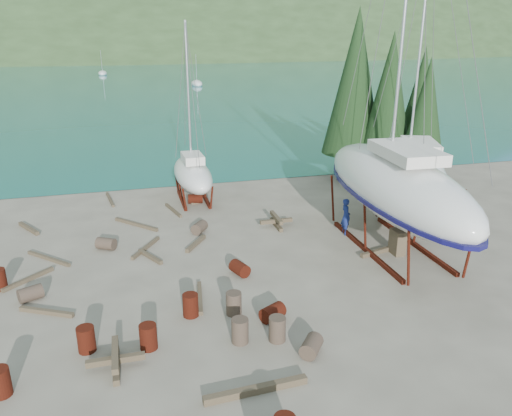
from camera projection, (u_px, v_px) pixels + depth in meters
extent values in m
plane|color=#645D4F|center=(249.00, 288.00, 20.43)|extent=(600.00, 600.00, 0.00)
plane|color=#16726E|center=(123.00, 48.00, 307.05)|extent=(700.00, 700.00, 0.00)
ellipsoid|color=#25361B|center=(123.00, 48.00, 311.61)|extent=(800.00, 360.00, 110.00)
cube|color=beige|center=(74.00, 53.00, 187.76)|extent=(6.00, 5.00, 4.00)
cube|color=#A54C2D|center=(73.00, 45.00, 186.83)|extent=(6.60, 5.60, 1.60)
cube|color=beige|center=(205.00, 52.00, 199.96)|extent=(6.00, 5.00, 4.00)
cube|color=#A54C2D|center=(205.00, 44.00, 199.02)|extent=(6.60, 5.60, 1.60)
cylinder|color=black|center=(383.00, 172.00, 34.13)|extent=(0.36, 0.36, 1.60)
cone|color=black|center=(389.00, 98.00, 32.45)|extent=(3.60, 3.60, 8.40)
cylinder|color=black|center=(418.00, 180.00, 32.71)|extent=(0.36, 0.36, 1.36)
cone|color=black|center=(425.00, 116.00, 31.29)|extent=(3.06, 3.06, 7.14)
cylinder|color=black|center=(350.00, 165.00, 35.54)|extent=(0.36, 0.36, 1.84)
cone|color=black|center=(355.00, 82.00, 33.61)|extent=(4.14, 4.14, 9.66)
cylinder|color=black|center=(413.00, 167.00, 35.80)|extent=(0.36, 0.36, 1.44)
cone|color=black|center=(420.00, 104.00, 34.29)|extent=(3.24, 3.24, 7.56)
ellipsoid|color=silver|center=(197.00, 84.00, 95.53)|extent=(2.00, 5.00, 1.40)
cylinder|color=silver|center=(196.00, 68.00, 94.58)|extent=(0.08, 0.08, 5.00)
ellipsoid|color=silver|center=(103.00, 73.00, 118.44)|extent=(2.00, 5.00, 1.40)
cylinder|color=silver|center=(101.00, 61.00, 117.48)|extent=(0.08, 0.08, 5.00)
ellipsoid|color=silver|center=(396.00, 186.00, 23.12)|extent=(4.31, 12.85, 2.96)
cube|color=#0F0D43|center=(401.00, 211.00, 22.89)|extent=(0.36, 2.29, 1.00)
cube|color=silver|center=(407.00, 152.00, 21.96)|extent=(2.22, 3.90, 0.50)
cube|color=#581D0F|center=(365.00, 249.00, 23.83)|extent=(0.18, 6.98, 0.20)
cube|color=#581D0F|center=(413.00, 244.00, 24.46)|extent=(0.18, 6.98, 0.20)
cube|color=brown|center=(397.00, 242.00, 23.40)|extent=(0.50, 0.80, 1.19)
ellipsoid|color=silver|center=(413.00, 169.00, 28.06)|extent=(6.40, 10.62, 2.42)
cube|color=#0F0D43|center=(416.00, 185.00, 27.85)|extent=(0.89, 1.81, 1.00)
cube|color=silver|center=(420.00, 146.00, 27.10)|extent=(2.62, 3.45, 0.50)
cylinder|color=silver|center=(422.00, 29.00, 26.03)|extent=(0.14, 0.14, 12.28)
cube|color=#581D0F|center=(392.00, 212.00, 28.65)|extent=(0.18, 5.63, 0.20)
cube|color=#581D0F|center=(424.00, 209.00, 29.15)|extent=(0.18, 5.63, 0.20)
cube|color=brown|center=(413.00, 208.00, 28.32)|extent=(0.50, 0.80, 0.90)
ellipsoid|color=silver|center=(193.00, 174.00, 30.39)|extent=(2.30, 6.64, 1.69)
cube|color=#0F0D43|center=(194.00, 182.00, 30.22)|extent=(0.29, 1.19, 1.00)
cube|color=silver|center=(193.00, 158.00, 29.72)|extent=(1.20, 2.01, 0.50)
cylinder|color=silver|center=(188.00, 92.00, 29.05)|extent=(0.14, 0.14, 7.88)
cube|color=#581D0F|center=(182.00, 200.00, 30.74)|extent=(0.18, 3.61, 0.20)
cube|color=#581D0F|center=(205.00, 198.00, 31.10)|extent=(0.18, 3.61, 0.20)
cube|color=brown|center=(194.00, 200.00, 30.60)|extent=(0.50, 0.80, 0.34)
imported|color=navy|center=(346.00, 217.00, 25.57)|extent=(0.49, 0.72, 1.92)
cylinder|color=#581D0F|center=(0.00, 382.00, 14.30)|extent=(0.58, 0.58, 0.88)
cylinder|color=#2D2823|center=(311.00, 346.00, 16.18)|extent=(1.00, 1.05, 0.58)
cylinder|color=#581D0F|center=(195.00, 199.00, 30.38)|extent=(0.96, 0.70, 0.58)
cylinder|color=#2D2823|center=(277.00, 329.00, 16.85)|extent=(0.58, 0.58, 0.88)
cylinder|color=#581D0F|center=(240.00, 268.00, 21.48)|extent=(0.86, 1.03, 0.58)
cylinder|color=#2D2823|center=(106.00, 244.00, 23.98)|extent=(1.05, 0.94, 0.58)
cylinder|color=#581D0F|center=(86.00, 339.00, 16.29)|extent=(0.58, 0.58, 0.88)
cylinder|color=#2D2823|center=(199.00, 227.00, 25.96)|extent=(0.99, 1.05, 0.58)
cylinder|color=#581D0F|center=(273.00, 313.00, 18.11)|extent=(1.05, 0.93, 0.58)
cylinder|color=#581D0F|center=(148.00, 337.00, 16.42)|extent=(0.58, 0.58, 0.88)
cylinder|color=#581D0F|center=(191.00, 305.00, 18.31)|extent=(0.58, 0.58, 0.88)
cylinder|color=#2D2823|center=(31.00, 294.00, 19.43)|extent=(1.04, 0.89, 0.58)
cylinder|color=#2D2823|center=(234.00, 303.00, 18.43)|extent=(0.58, 0.58, 0.88)
cylinder|color=#2D2823|center=(240.00, 331.00, 16.76)|extent=(0.58, 0.58, 0.88)
cube|color=brown|center=(110.00, 199.00, 30.94)|extent=(0.54, 2.75, 0.14)
cube|color=brown|center=(378.00, 252.00, 23.58)|extent=(2.03, 0.71, 0.19)
cube|color=brown|center=(29.00, 228.00, 26.36)|extent=(1.28, 1.92, 0.19)
cube|color=brown|center=(150.00, 257.00, 23.07)|extent=(1.03, 1.72, 0.17)
cube|color=brown|center=(200.00, 298.00, 19.55)|extent=(0.47, 2.39, 0.16)
cube|color=brown|center=(196.00, 244.00, 24.48)|extent=(1.24, 1.70, 0.19)
cube|color=brown|center=(173.00, 210.00, 29.06)|extent=(0.75, 2.35, 0.15)
cube|color=brown|center=(136.00, 224.00, 26.94)|extent=(2.21, 2.39, 0.16)
cube|color=brown|center=(146.00, 248.00, 24.04)|extent=(1.49, 2.28, 0.15)
cube|color=brown|center=(46.00, 312.00, 18.55)|extent=(2.04, 1.18, 0.17)
cube|color=brown|center=(49.00, 259.00, 22.92)|extent=(2.07, 2.09, 0.15)
cube|color=brown|center=(256.00, 390.00, 14.48)|extent=(3.16, 0.40, 0.23)
cube|color=brown|center=(28.00, 279.00, 20.99)|extent=(1.86, 1.75, 0.16)
cube|color=brown|center=(116.00, 365.00, 15.56)|extent=(0.20, 1.80, 0.20)
cube|color=brown|center=(116.00, 360.00, 15.50)|extent=(1.80, 0.20, 0.20)
cube|color=brown|center=(115.00, 354.00, 15.43)|extent=(0.20, 1.80, 0.20)
cube|color=brown|center=(276.00, 225.00, 26.86)|extent=(0.20, 1.80, 0.20)
cube|color=brown|center=(276.00, 221.00, 26.79)|extent=(1.80, 0.20, 0.20)
cube|color=brown|center=(276.00, 218.00, 26.73)|extent=(0.20, 1.80, 0.20)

